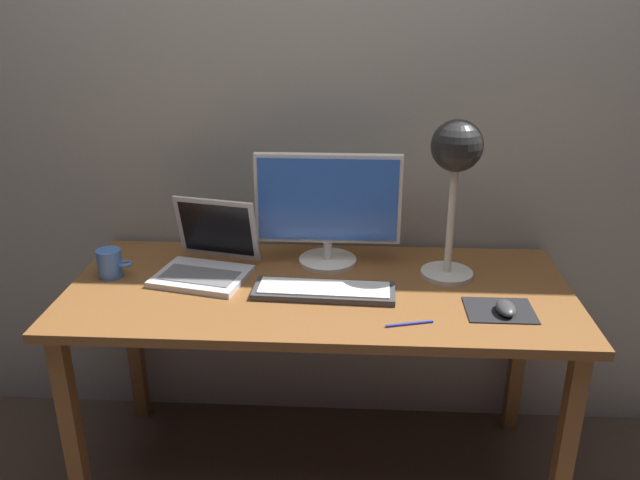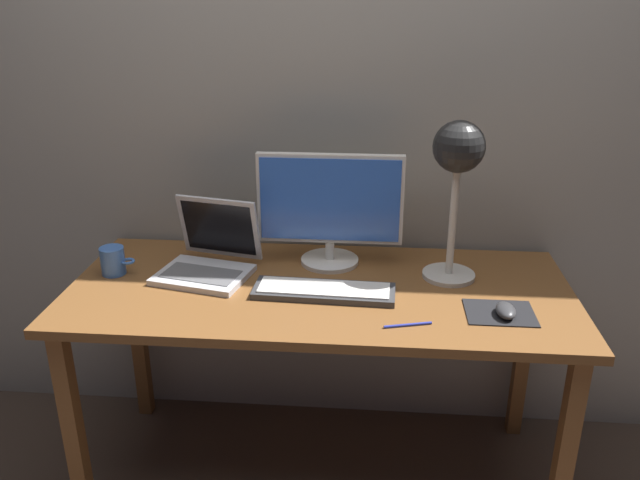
# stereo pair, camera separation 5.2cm
# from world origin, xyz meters

# --- Properties ---
(ground_plane) EXTENTS (4.80, 4.80, 0.00)m
(ground_plane) POSITION_xyz_m (0.00, 0.00, 0.00)
(ground_plane) COLOR #47382D
(ground_plane) RESTS_ON ground
(back_wall) EXTENTS (4.80, 0.06, 2.60)m
(back_wall) POSITION_xyz_m (0.00, 0.40, 1.30)
(back_wall) COLOR #9E998E
(back_wall) RESTS_ON ground
(desk) EXTENTS (1.60, 0.70, 0.74)m
(desk) POSITION_xyz_m (0.00, 0.00, 0.66)
(desk) COLOR brown
(desk) RESTS_ON ground
(monitor) EXTENTS (0.49, 0.20, 0.39)m
(monitor) POSITION_xyz_m (0.02, 0.19, 0.95)
(monitor) COLOR silver
(monitor) RESTS_ON desk
(keyboard_main) EXTENTS (0.45, 0.16, 0.03)m
(keyboard_main) POSITION_xyz_m (0.02, -0.05, 0.75)
(keyboard_main) COLOR #38383A
(keyboard_main) RESTS_ON desk
(laptop) EXTENTS (0.34, 0.33, 0.24)m
(laptop) POSITION_xyz_m (-0.37, 0.09, 0.81)
(laptop) COLOR silver
(laptop) RESTS_ON desk
(desk_lamp) EXTENTS (0.17, 0.17, 0.52)m
(desk_lamp) POSITION_xyz_m (0.42, 0.11, 1.13)
(desk_lamp) COLOR beige
(desk_lamp) RESTS_ON desk
(mousepad) EXTENTS (0.20, 0.16, 0.00)m
(mousepad) POSITION_xyz_m (0.54, -0.14, 0.74)
(mousepad) COLOR black
(mousepad) RESTS_ON desk
(mouse) EXTENTS (0.06, 0.10, 0.03)m
(mouse) POSITION_xyz_m (0.55, -0.15, 0.76)
(mouse) COLOR #38383A
(mouse) RESTS_ON mousepad
(coffee_mug) EXTENTS (0.11, 0.08, 0.09)m
(coffee_mug) POSITION_xyz_m (-0.69, 0.04, 0.79)
(coffee_mug) COLOR #3F72CC
(coffee_mug) RESTS_ON desk
(pen) EXTENTS (0.14, 0.04, 0.01)m
(pen) POSITION_xyz_m (0.27, -0.23, 0.74)
(pen) COLOR #2633A5
(pen) RESTS_ON desk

